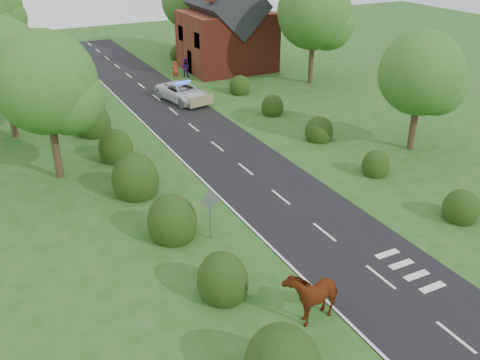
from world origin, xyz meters
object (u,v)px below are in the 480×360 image
pedestrian_red (175,70)px  cow (312,296)px  road_sign (210,207)px  police_van (183,92)px  pedestrian_purple (185,68)px

pedestrian_red → cow: bearing=72.8°
road_sign → pedestrian_red: size_ratio=1.50×
cow → police_van: 27.29m
police_van → pedestrian_red: size_ratio=3.39×
road_sign → pedestrian_red: bearing=72.3°
pedestrian_red → pedestrian_purple: (1.22, 0.52, 0.00)m
cow → pedestrian_purple: bearing=154.0°
police_van → pedestrian_purple: (3.08, 7.07, 0.11)m
road_sign → police_van: bearing=71.7°
cow → pedestrian_purple: (8.61, 33.80, -0.01)m
cow → pedestrian_red: bearing=155.8°
cow → pedestrian_red: (7.39, 33.28, -0.02)m
police_van → pedestrian_purple: size_ratio=3.38×
road_sign → police_van: road_sign is taller
road_sign → cow: bearing=-80.3°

